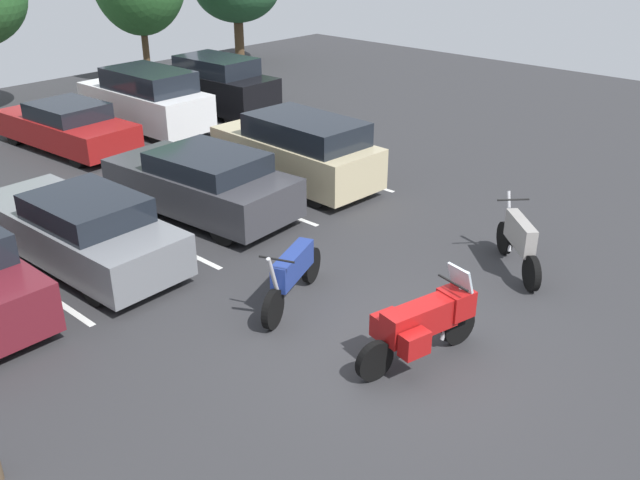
{
  "coord_description": "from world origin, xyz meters",
  "views": [
    {
      "loc": [
        -7.55,
        -5.3,
        6.19
      ],
      "look_at": [
        0.96,
        2.49,
        0.73
      ],
      "focal_mm": 39.02,
      "sensor_mm": 36.0,
      "label": 1
    }
  ],
  "objects_px": {
    "motorcycle_third": "(292,273)",
    "car_charcoal": "(202,183)",
    "car_grey": "(80,229)",
    "car_far_red": "(67,127)",
    "car_far_black": "(216,86)",
    "car_far_white": "(146,100)",
    "motorcycle_second": "(519,242)",
    "motorcycle_touring": "(424,322)",
    "car_champagne": "(298,150)"
  },
  "relations": [
    {
      "from": "car_far_red",
      "to": "motorcycle_second",
      "type": "bearing_deg",
      "value": -81.87
    },
    {
      "from": "motorcycle_touring",
      "to": "motorcycle_second",
      "type": "bearing_deg",
      "value": 5.61
    },
    {
      "from": "motorcycle_third",
      "to": "car_charcoal",
      "type": "distance_m",
      "value": 4.49
    },
    {
      "from": "car_far_white",
      "to": "car_far_black",
      "type": "relative_size",
      "value": 1.03
    },
    {
      "from": "motorcycle_second",
      "to": "motorcycle_third",
      "type": "bearing_deg",
      "value": 149.11
    },
    {
      "from": "car_champagne",
      "to": "car_far_white",
      "type": "xyz_separation_m",
      "value": [
        0.33,
        6.86,
        0.05
      ]
    },
    {
      "from": "car_far_black",
      "to": "motorcycle_third",
      "type": "bearing_deg",
      "value": -124.22
    },
    {
      "from": "car_charcoal",
      "to": "car_far_black",
      "type": "height_order",
      "value": "car_far_black"
    },
    {
      "from": "car_champagne",
      "to": "car_far_black",
      "type": "relative_size",
      "value": 1.01
    },
    {
      "from": "motorcycle_third",
      "to": "car_far_black",
      "type": "height_order",
      "value": "car_far_black"
    },
    {
      "from": "car_grey",
      "to": "car_far_red",
      "type": "xyz_separation_m",
      "value": [
        3.52,
        6.76,
        -0.04
      ]
    },
    {
      "from": "motorcycle_third",
      "to": "car_far_black",
      "type": "relative_size",
      "value": 0.49
    },
    {
      "from": "car_far_red",
      "to": "car_far_black",
      "type": "distance_m",
      "value": 5.49
    },
    {
      "from": "car_charcoal",
      "to": "car_far_white",
      "type": "height_order",
      "value": "car_far_white"
    },
    {
      "from": "motorcycle_touring",
      "to": "car_far_black",
      "type": "xyz_separation_m",
      "value": [
        7.23,
        13.45,
        0.28
      ]
    },
    {
      "from": "motorcycle_second",
      "to": "car_far_red",
      "type": "xyz_separation_m",
      "value": [
        -1.87,
        13.11,
        0.07
      ]
    },
    {
      "from": "car_far_red",
      "to": "car_far_white",
      "type": "bearing_deg",
      "value": 1.15
    },
    {
      "from": "motorcycle_touring",
      "to": "car_grey",
      "type": "xyz_separation_m",
      "value": [
        -1.77,
        6.71,
        0.06
      ]
    },
    {
      "from": "motorcycle_second",
      "to": "car_far_red",
      "type": "relative_size",
      "value": 0.35
    },
    {
      "from": "car_far_red",
      "to": "car_far_black",
      "type": "bearing_deg",
      "value": -0.2
    },
    {
      "from": "motorcycle_touring",
      "to": "car_champagne",
      "type": "xyz_separation_m",
      "value": [
        4.16,
        6.66,
        0.23
      ]
    },
    {
      "from": "motorcycle_second",
      "to": "car_far_red",
      "type": "bearing_deg",
      "value": 98.13
    },
    {
      "from": "motorcycle_third",
      "to": "car_far_white",
      "type": "bearing_deg",
      "value": 67.0
    },
    {
      "from": "motorcycle_second",
      "to": "car_far_black",
      "type": "relative_size",
      "value": 0.37
    },
    {
      "from": "car_far_black",
      "to": "motorcycle_second",
      "type": "bearing_deg",
      "value": -105.4
    },
    {
      "from": "car_far_red",
      "to": "car_charcoal",
      "type": "bearing_deg",
      "value": -93.71
    },
    {
      "from": "car_far_red",
      "to": "car_far_white",
      "type": "relative_size",
      "value": 1.02
    },
    {
      "from": "car_champagne",
      "to": "motorcycle_second",
      "type": "bearing_deg",
      "value": -94.88
    },
    {
      "from": "car_grey",
      "to": "car_charcoal",
      "type": "xyz_separation_m",
      "value": [
        3.09,
        0.15,
        0.05
      ]
    },
    {
      "from": "motorcycle_touring",
      "to": "motorcycle_third",
      "type": "bearing_deg",
      "value": 93.23
    },
    {
      "from": "motorcycle_second",
      "to": "car_charcoal",
      "type": "relative_size",
      "value": 0.36
    },
    {
      "from": "car_grey",
      "to": "car_far_white",
      "type": "relative_size",
      "value": 1.06
    },
    {
      "from": "motorcycle_second",
      "to": "car_champagne",
      "type": "distance_m",
      "value": 6.34
    },
    {
      "from": "motorcycle_touring",
      "to": "motorcycle_third",
      "type": "height_order",
      "value": "motorcycle_touring"
    },
    {
      "from": "motorcycle_second",
      "to": "car_far_white",
      "type": "bearing_deg",
      "value": 86.24
    },
    {
      "from": "motorcycle_second",
      "to": "motorcycle_third",
      "type": "distance_m",
      "value": 4.39
    },
    {
      "from": "motorcycle_third",
      "to": "car_champagne",
      "type": "distance_m",
      "value": 5.92
    },
    {
      "from": "car_charcoal",
      "to": "car_far_red",
      "type": "bearing_deg",
      "value": 86.29
    },
    {
      "from": "car_charcoal",
      "to": "car_far_red",
      "type": "height_order",
      "value": "car_charcoal"
    },
    {
      "from": "car_grey",
      "to": "motorcycle_second",
      "type": "bearing_deg",
      "value": -49.65
    },
    {
      "from": "motorcycle_second",
      "to": "car_far_black",
      "type": "distance_m",
      "value": 13.59
    },
    {
      "from": "motorcycle_touring",
      "to": "car_far_black",
      "type": "distance_m",
      "value": 15.27
    },
    {
      "from": "motorcycle_touring",
      "to": "car_far_red",
      "type": "bearing_deg",
      "value": 82.61
    },
    {
      "from": "motorcycle_third",
      "to": "car_charcoal",
      "type": "bearing_deg",
      "value": 70.95
    },
    {
      "from": "motorcycle_third",
      "to": "car_grey",
      "type": "xyz_separation_m",
      "value": [
        -1.63,
        4.1,
        0.12
      ]
    },
    {
      "from": "motorcycle_touring",
      "to": "motorcycle_second",
      "type": "xyz_separation_m",
      "value": [
        3.62,
        0.36,
        -0.06
      ]
    },
    {
      "from": "motorcycle_touring",
      "to": "car_grey",
      "type": "distance_m",
      "value": 6.94
    },
    {
      "from": "car_far_red",
      "to": "car_far_black",
      "type": "relative_size",
      "value": 1.05
    },
    {
      "from": "car_far_white",
      "to": "motorcycle_second",
      "type": "bearing_deg",
      "value": -93.76
    },
    {
      "from": "motorcycle_touring",
      "to": "car_far_red",
      "type": "height_order",
      "value": "motorcycle_touring"
    }
  ]
}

